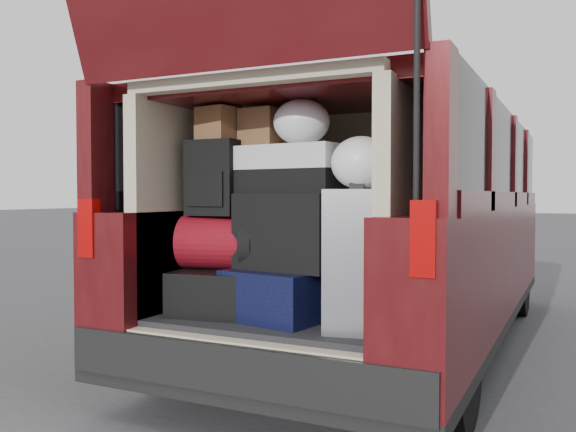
# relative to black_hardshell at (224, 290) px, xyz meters

# --- Properties ---
(ground) EXTENTS (80.00, 80.00, 0.00)m
(ground) POSITION_rel_black_hardshell_xyz_m (0.36, -0.17, -0.67)
(ground) COLOR #363739
(ground) RESTS_ON ground
(minivan) EXTENTS (1.90, 5.35, 2.77)m
(minivan) POSITION_rel_black_hardshell_xyz_m (0.36, 1.69, 0.24)
(minivan) COLOR black
(minivan) RESTS_ON ground
(load_floor) EXTENTS (1.24, 1.05, 0.55)m
(load_floor) POSITION_rel_black_hardshell_xyz_m (0.36, 0.11, -0.39)
(load_floor) COLOR black
(load_floor) RESTS_ON ground
(black_hardshell) EXTENTS (0.50, 0.64, 0.23)m
(black_hardshell) POSITION_rel_black_hardshell_xyz_m (0.00, 0.00, 0.00)
(black_hardshell) COLOR black
(black_hardshell) RESTS_ON load_floor
(navy_hardshell) EXTENTS (0.58, 0.67, 0.26)m
(navy_hardshell) POSITION_rel_black_hardshell_xyz_m (0.40, 0.01, 0.01)
(navy_hardshell) COLOR black
(navy_hardshell) RESTS_ON load_floor
(silver_roller) EXTENTS (0.36, 0.49, 0.67)m
(silver_roller) POSITION_rel_black_hardshell_xyz_m (0.81, -0.08, 0.22)
(silver_roller) COLOR silver
(silver_roller) RESTS_ON load_floor
(red_duffel) EXTENTS (0.49, 0.36, 0.29)m
(red_duffel) POSITION_rel_black_hardshell_xyz_m (0.01, -0.02, 0.26)
(red_duffel) COLOR maroon
(red_duffel) RESTS_ON black_hardshell
(black_soft_case) EXTENTS (0.59, 0.41, 0.39)m
(black_soft_case) POSITION_rel_black_hardshell_xyz_m (0.43, -0.02, 0.33)
(black_soft_case) COLOR black
(black_soft_case) RESTS_ON navy_hardshell
(backpack) EXTENTS (0.29, 0.18, 0.41)m
(backpack) POSITION_rel_black_hardshell_xyz_m (-0.03, -0.04, 0.61)
(backpack) COLOR black
(backpack) RESTS_ON red_duffel
(twotone_duffel) EXTENTS (0.59, 0.35, 0.25)m
(twotone_duffel) POSITION_rel_black_hardshell_xyz_m (0.41, 0.02, 0.65)
(twotone_duffel) COLOR silver
(twotone_duffel) RESTS_ON black_soft_case
(grocery_sack_lower) EXTENTS (0.22, 0.19, 0.18)m
(grocery_sack_lower) POSITION_rel_black_hardshell_xyz_m (-0.03, -0.01, 0.91)
(grocery_sack_lower) COLOR brown
(grocery_sack_lower) RESTS_ON backpack
(grocery_sack_upper) EXTENTS (0.22, 0.19, 0.21)m
(grocery_sack_upper) POSITION_rel_black_hardshell_xyz_m (0.20, 0.08, 0.89)
(grocery_sack_upper) COLOR brown
(grocery_sack_upper) RESTS_ON twotone_duffel
(plastic_bag_center) EXTENTS (0.30, 0.28, 0.24)m
(plastic_bag_center) POSITION_rel_black_hardshell_xyz_m (0.46, 0.02, 0.90)
(plastic_bag_center) COLOR white
(plastic_bag_center) RESTS_ON twotone_duffel
(plastic_bag_right) EXTENTS (0.34, 0.32, 0.25)m
(plastic_bag_right) POSITION_rel_black_hardshell_xyz_m (0.83, -0.10, 0.67)
(plastic_bag_right) COLOR white
(plastic_bag_right) RESTS_ON silver_roller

